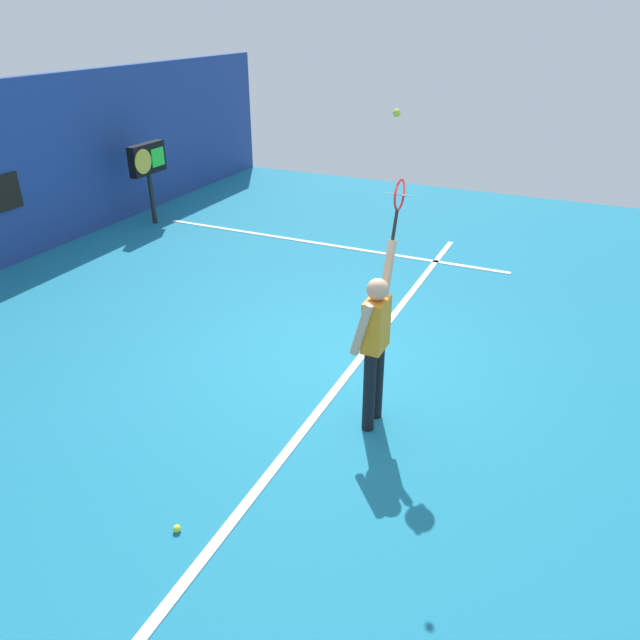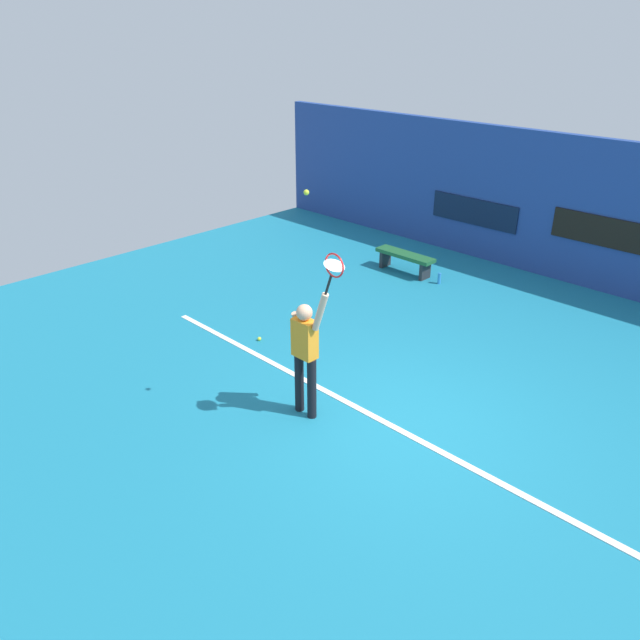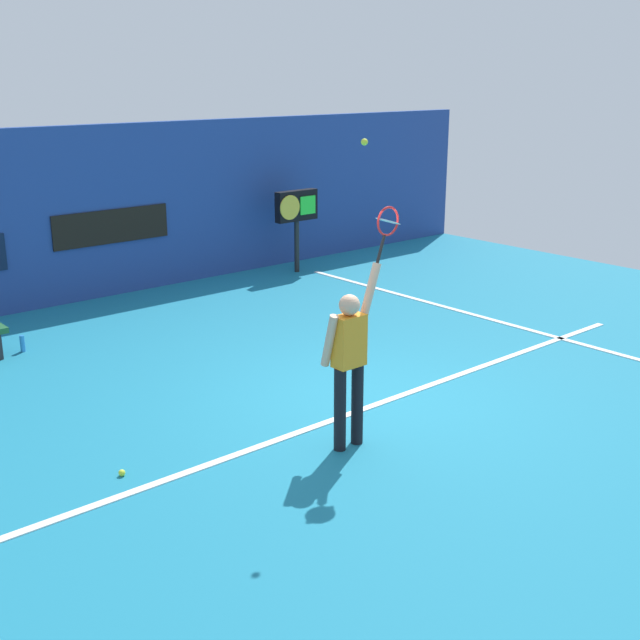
{
  "view_description": "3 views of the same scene",
  "coord_description": "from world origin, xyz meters",
  "px_view_note": "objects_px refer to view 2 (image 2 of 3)",
  "views": [
    {
      "loc": [
        -6.21,
        -2.54,
        3.99
      ],
      "look_at": [
        -0.97,
        -0.14,
        1.06
      ],
      "focal_mm": 34.24,
      "sensor_mm": 36.0,
      "label": 1
    },
    {
      "loc": [
        4.27,
        -5.91,
        5.04
      ],
      "look_at": [
        -0.8,
        -0.77,
        1.55
      ],
      "focal_mm": 34.81,
      "sensor_mm": 36.0,
      "label": 2
    },
    {
      "loc": [
        -6.49,
        -6.62,
        3.84
      ],
      "look_at": [
        -0.89,
        -0.14,
        1.23
      ],
      "focal_mm": 45.54,
      "sensor_mm": 36.0,
      "label": 3
    }
  ],
  "objects_px": {
    "tennis_ball": "(306,192)",
    "spare_ball": "(259,339)",
    "tennis_racket": "(334,268)",
    "water_bottle": "(439,278)",
    "court_bench": "(405,258)",
    "tennis_player": "(305,351)"
  },
  "relations": [
    {
      "from": "tennis_player",
      "to": "spare_ball",
      "type": "xyz_separation_m",
      "value": [
        -2.17,
        0.97,
        -0.98
      ]
    },
    {
      "from": "tennis_player",
      "to": "water_bottle",
      "type": "distance_m",
      "value": 5.61
    },
    {
      "from": "tennis_ball",
      "to": "court_bench",
      "type": "height_order",
      "value": "tennis_ball"
    },
    {
      "from": "court_bench",
      "to": "water_bottle",
      "type": "height_order",
      "value": "court_bench"
    },
    {
      "from": "tennis_player",
      "to": "court_bench",
      "type": "height_order",
      "value": "tennis_player"
    },
    {
      "from": "tennis_ball",
      "to": "water_bottle",
      "type": "distance_m",
      "value": 6.42
    },
    {
      "from": "court_bench",
      "to": "spare_ball",
      "type": "distance_m",
      "value": 4.39
    },
    {
      "from": "tennis_player",
      "to": "spare_ball",
      "type": "bearing_deg",
      "value": 155.86
    },
    {
      "from": "water_bottle",
      "to": "spare_ball",
      "type": "bearing_deg",
      "value": -99.43
    },
    {
      "from": "court_bench",
      "to": "spare_ball",
      "type": "bearing_deg",
      "value": -87.36
    },
    {
      "from": "court_bench",
      "to": "water_bottle",
      "type": "xyz_separation_m",
      "value": [
        0.93,
        0.0,
        -0.22
      ]
    },
    {
      "from": "tennis_racket",
      "to": "water_bottle",
      "type": "height_order",
      "value": "tennis_racket"
    },
    {
      "from": "tennis_racket",
      "to": "tennis_ball",
      "type": "distance_m",
      "value": 0.95
    },
    {
      "from": "tennis_ball",
      "to": "spare_ball",
      "type": "bearing_deg",
      "value": 155.62
    },
    {
      "from": "tennis_player",
      "to": "tennis_racket",
      "type": "relative_size",
      "value": 3.15
    },
    {
      "from": "tennis_ball",
      "to": "court_bench",
      "type": "bearing_deg",
      "value": 114.67
    },
    {
      "from": "water_bottle",
      "to": "spare_ball",
      "type": "xyz_separation_m",
      "value": [
        -0.73,
        -4.37,
        -0.09
      ]
    },
    {
      "from": "water_bottle",
      "to": "spare_ball",
      "type": "relative_size",
      "value": 3.53
    },
    {
      "from": "tennis_ball",
      "to": "court_bench",
      "type": "distance_m",
      "value": 6.61
    },
    {
      "from": "court_bench",
      "to": "tennis_racket",
      "type": "bearing_deg",
      "value": -61.67
    },
    {
      "from": "tennis_racket",
      "to": "spare_ball",
      "type": "xyz_separation_m",
      "value": [
        -2.68,
        0.98,
        -2.31
      ]
    },
    {
      "from": "tennis_player",
      "to": "tennis_ball",
      "type": "height_order",
      "value": "tennis_ball"
    }
  ]
}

